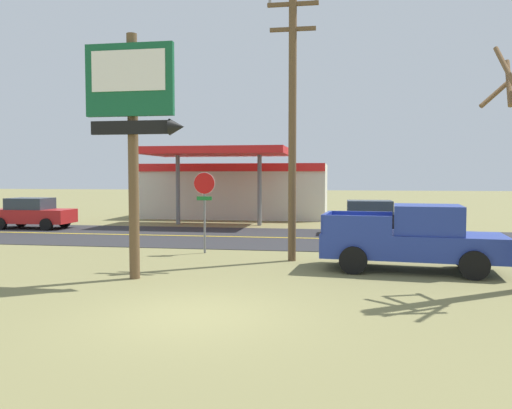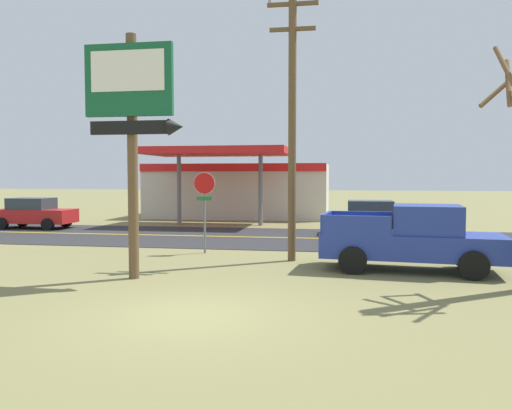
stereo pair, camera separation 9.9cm
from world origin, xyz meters
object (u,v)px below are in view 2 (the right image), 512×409
(motel_sign, at_px, (132,112))
(stop_sign, at_px, (204,198))
(pickup_blue_parked_on_lawn, at_px, (413,239))
(car_red_near_lane, at_px, (34,213))
(utility_pole, at_px, (292,118))
(car_black_mid_lane, at_px, (372,217))
(gas_station, at_px, (239,189))

(motel_sign, xyz_separation_m, stop_sign, (0.64, 4.88, -2.49))
(pickup_blue_parked_on_lawn, relative_size, car_red_near_lane, 1.28)
(motel_sign, bearing_deg, utility_pole, 43.65)
(motel_sign, xyz_separation_m, utility_pole, (3.93, 3.75, 0.18))
(utility_pole, xyz_separation_m, car_black_mid_lane, (3.09, 8.04, -3.87))
(car_red_near_lane, bearing_deg, utility_pole, -28.83)
(motel_sign, bearing_deg, car_red_near_lane, 132.18)
(motel_sign, distance_m, pickup_blue_parked_on_lawn, 8.81)
(car_black_mid_lane, bearing_deg, car_red_near_lane, 180.00)
(gas_station, bearing_deg, car_red_near_lane, -135.14)
(gas_station, xyz_separation_m, car_black_mid_lane, (8.39, -9.27, -1.11))
(car_black_mid_lane, bearing_deg, stop_sign, -132.71)
(stop_sign, xyz_separation_m, car_black_mid_lane, (6.38, 6.91, -1.20))
(motel_sign, height_order, utility_pole, utility_pole)
(gas_station, xyz_separation_m, pickup_blue_parked_on_lawn, (9.02, -18.52, -0.98))
(stop_sign, bearing_deg, utility_pole, -19.02)
(motel_sign, relative_size, car_black_mid_lane, 1.58)
(gas_station, height_order, car_red_near_lane, gas_station)
(motel_sign, distance_m, stop_sign, 5.52)
(utility_pole, height_order, car_red_near_lane, utility_pole)
(pickup_blue_parked_on_lawn, height_order, car_black_mid_lane, pickup_blue_parked_on_lawn)
(utility_pole, distance_m, gas_station, 18.31)
(utility_pole, relative_size, gas_station, 0.74)
(utility_pole, bearing_deg, gas_station, 107.03)
(utility_pole, relative_size, pickup_blue_parked_on_lawn, 1.65)
(gas_station, distance_m, pickup_blue_parked_on_lawn, 20.62)
(gas_station, distance_m, car_black_mid_lane, 12.55)
(gas_station, xyz_separation_m, car_red_near_lane, (-9.31, -9.27, -1.11))
(pickup_blue_parked_on_lawn, height_order, car_red_near_lane, pickup_blue_parked_on_lawn)
(stop_sign, xyz_separation_m, utility_pole, (3.29, -1.13, 2.68))
(stop_sign, distance_m, car_black_mid_lane, 9.48)
(stop_sign, relative_size, gas_station, 0.25)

